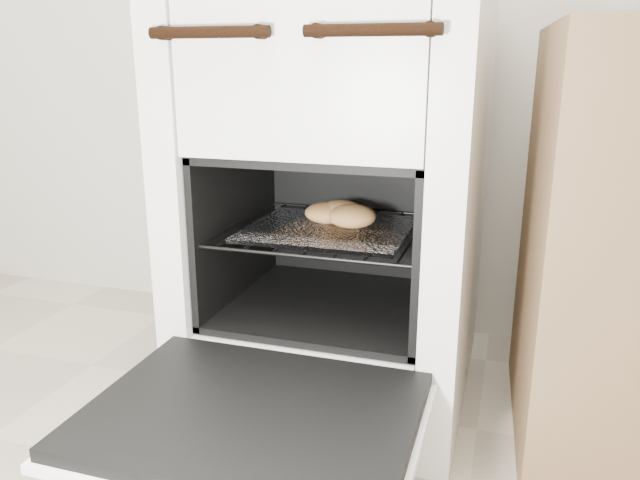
{
  "coord_description": "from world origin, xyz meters",
  "views": [
    {
      "loc": [
        0.37,
        -0.21,
        0.78
      ],
      "look_at": [
        -0.02,
        1.0,
        0.41
      ],
      "focal_mm": 35.0,
      "sensor_mm": 36.0,
      "label": 1
    }
  ],
  "objects": [
    {
      "name": "oven_door",
      "position": [
        -0.02,
        0.63,
        0.21
      ],
      "size": [
        0.56,
        0.43,
        0.04
      ],
      "color": "black",
      "rests_on": "stove"
    },
    {
      "name": "baked_rolls",
      "position": [
        -0.0,
        1.1,
        0.45
      ],
      "size": [
        0.19,
        0.16,
        0.05
      ],
      "color": "#B68849",
      "rests_on": "foil_sheet"
    },
    {
      "name": "oven_rack",
      "position": [
        -0.02,
        1.09,
        0.42
      ],
      "size": [
        0.45,
        0.43,
        0.01
      ],
      "color": "black",
      "rests_on": "stove"
    },
    {
      "name": "stove",
      "position": [
        -0.02,
        1.15,
        0.47
      ],
      "size": [
        0.62,
        0.69,
        0.95
      ],
      "color": "silver",
      "rests_on": "ground"
    },
    {
      "name": "foil_sheet",
      "position": [
        -0.02,
        1.07,
        0.42
      ],
      "size": [
        0.35,
        0.31,
        0.01
      ],
      "primitive_type": "cube",
      "color": "white",
      "rests_on": "oven_rack"
    }
  ]
}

